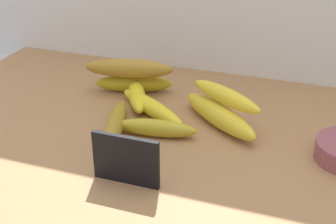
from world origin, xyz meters
TOP-DOWN VIEW (x-y plane):
  - counter_top at (0.00, 0.00)cm, footprint 110.00×76.00cm
  - chalkboard_sign at (-2.30, -11.22)cm, footprint 11.00×1.80cm
  - banana_0 at (-3.02, 4.03)cm, footprint 15.54×5.51cm
  - banana_1 at (-14.65, 20.89)cm, footprint 17.37×8.80cm
  - banana_2 at (6.99, 11.78)cm, footprint 18.99×16.54cm
  - banana_3 at (-10.72, 2.37)cm, footprint 8.72×20.28cm
  - banana_4 at (-6.87, 11.58)cm, footprint 18.23×13.54cm
  - banana_5 at (-11.76, 15.64)cm, footprint 10.11×15.39cm
  - banana_6 at (7.85, 12.80)cm, footprint 16.29×11.78cm
  - banana_7 at (-15.18, 19.55)cm, footprint 19.70×8.40cm

SIDE VIEW (x-z plane):
  - counter_top at x=0.00cm, z-range 0.00..3.00cm
  - banana_0 at x=-3.02cm, z-range 3.00..6.30cm
  - banana_3 at x=-10.72cm, z-range 3.00..6.34cm
  - banana_4 at x=-6.87cm, z-range 3.00..6.35cm
  - banana_5 at x=-11.76cm, z-range 3.00..6.56cm
  - banana_1 at x=-14.65cm, z-range 3.00..6.89cm
  - banana_2 at x=6.99cm, z-range 3.00..7.38cm
  - chalkboard_sign at x=-2.30cm, z-range 2.66..11.06cm
  - banana_7 at x=-15.18cm, z-range 6.89..11.04cm
  - banana_6 at x=7.85cm, z-range 7.38..10.61cm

